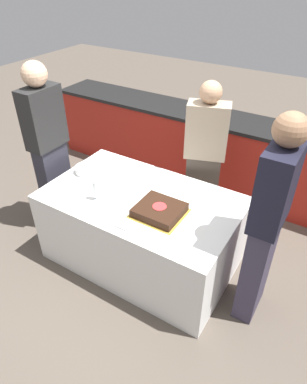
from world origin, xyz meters
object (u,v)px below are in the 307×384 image
wine_glass (96,188)px  person_cutting_cake (204,160)px  plate_stack (87,169)px  cake (159,210)px  person_seated_left (49,148)px  person_seated_right (267,224)px

wine_glass → person_cutting_cake: size_ratio=0.11×
plate_stack → wine_glass: (0.37, -0.30, 0.09)m
cake → person_cutting_cake: 0.85m
cake → person_cutting_cake: bearing=90.0°
wine_glass → person_seated_left: person_seated_left is taller
plate_stack → person_seated_left: person_seated_left is taller
cake → person_seated_right: person_seated_right is taller
wine_glass → cake: bearing=11.4°
wine_glass → person_seated_left: (-0.76, 0.23, 0.06)m
cake → plate_stack: 0.94m
cake → person_seated_right: 0.83m
person_cutting_cake → person_seated_right: (0.82, -0.73, 0.08)m
cake → wine_glass: 0.58m
plate_stack → person_seated_right: 1.75m
person_seated_right → person_cutting_cake: bearing=-131.8°
plate_stack → person_cutting_cake: (0.93, 0.66, 0.06)m
wine_glass → person_cutting_cake: (0.56, 0.96, -0.03)m
cake → wine_glass: size_ratio=2.20×
person_cutting_cake → cake: bearing=70.8°
cake → plate_stack: cake is taller
person_cutting_cake → person_seated_left: (-1.32, -0.73, 0.09)m
person_seated_left → plate_stack: bearing=-80.2°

